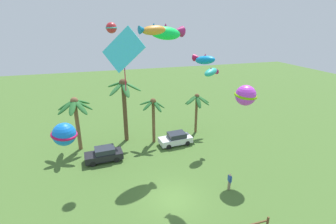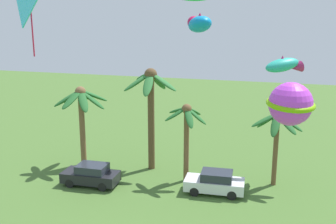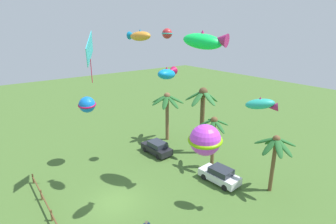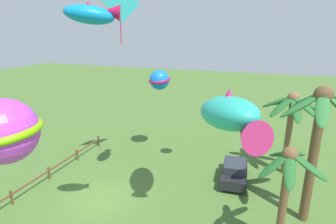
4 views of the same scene
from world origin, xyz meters
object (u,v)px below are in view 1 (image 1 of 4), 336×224
at_px(palm_tree_0, 153,110).
at_px(kite_fish_5, 211,72).
at_px(parked_car_1, 176,139).
at_px(kite_fish_6, 204,59).
at_px(kite_diamond_7, 124,51).
at_px(palm_tree_2, 124,96).
at_px(kite_fish_2, 168,33).
at_px(parked_car_0, 104,154).
at_px(palm_tree_1, 197,102).
at_px(spectator_0, 229,181).
at_px(kite_ball_3, 64,134).
at_px(kite_ball_1, 111,28).
at_px(palm_tree_3, 76,110).
at_px(kite_ball_4, 246,95).
at_px(kite_fish_0, 152,30).

relative_size(palm_tree_0, kite_fish_5, 2.30).
bearing_deg(parked_car_1, palm_tree_0, 148.73).
height_order(parked_car_1, kite_fish_6, kite_fish_6).
relative_size(kite_fish_6, kite_diamond_7, 0.56).
xyz_separation_m(palm_tree_2, kite_fish_2, (4.12, -4.21, 7.21)).
bearing_deg(kite_fish_2, kite_fish_5, 7.82).
height_order(palm_tree_2, parked_car_0, palm_tree_2).
height_order(palm_tree_1, parked_car_1, palm_tree_1).
relative_size(spectator_0, kite_fish_6, 0.69).
bearing_deg(kite_fish_2, kite_ball_3, -144.92).
height_order(palm_tree_0, kite_fish_2, kite_fish_2).
xyz_separation_m(kite_ball_1, kite_fish_6, (6.89, -5.22, -2.41)).
height_order(palm_tree_1, kite_fish_2, kite_fish_2).
relative_size(palm_tree_0, kite_fish_2, 1.36).
bearing_deg(palm_tree_3, kite_diamond_7, -68.82).
height_order(palm_tree_3, kite_ball_4, kite_ball_4).
relative_size(kite_ball_4, kite_fish_5, 1.17).
bearing_deg(kite_ball_3, spectator_0, -5.96).
xyz_separation_m(palm_tree_0, kite_ball_3, (-8.67, -9.48, 2.38)).
bearing_deg(kite_fish_6, palm_tree_0, 108.23).
bearing_deg(parked_car_0, palm_tree_0, 24.21).
bearing_deg(kite_fish_0, palm_tree_1, 47.87).
distance_m(spectator_0, kite_ball_3, 14.13).
height_order(palm_tree_2, kite_ball_4, kite_ball_4).
xyz_separation_m(palm_tree_2, kite_fish_5, (9.43, -3.48, 2.95)).
distance_m(parked_car_1, kite_ball_1, 14.38).
bearing_deg(kite_ball_3, kite_fish_5, 26.63).
distance_m(parked_car_0, spectator_0, 13.07).
height_order(palm_tree_2, palm_tree_3, palm_tree_2).
bearing_deg(palm_tree_0, kite_ball_1, -149.31).
relative_size(palm_tree_2, spectator_0, 4.91).
height_order(kite_fish_0, kite_ball_1, kite_ball_1).
bearing_deg(palm_tree_3, palm_tree_2, 8.45).
relative_size(palm_tree_2, kite_ball_3, 3.19).
relative_size(palm_tree_0, spectator_0, 3.53).
distance_m(palm_tree_3, kite_fish_5, 15.56).
bearing_deg(kite_ball_4, kite_fish_0, 174.50).
xyz_separation_m(kite_ball_3, kite_ball_4, (15.37, 1.33, 1.16)).
bearing_deg(parked_car_1, palm_tree_3, 169.07).
bearing_deg(spectator_0, palm_tree_3, 138.00).
height_order(kite_fish_0, kite_fish_6, kite_fish_0).
height_order(palm_tree_2, spectator_0, palm_tree_2).
xyz_separation_m(parked_car_1, kite_ball_1, (-6.69, -1.13, 12.68)).
height_order(palm_tree_0, kite_ball_1, kite_ball_1).
height_order(palm_tree_3, kite_fish_6, kite_fish_6).
bearing_deg(kite_ball_1, spectator_0, -44.14).
relative_size(kite_fish_0, kite_ball_1, 1.64).
bearing_deg(kite_ball_3, kite_fish_2, 35.08).
relative_size(kite_ball_1, kite_diamond_7, 0.35).
xyz_separation_m(parked_car_1, kite_fish_2, (-1.42, -1.29, 12.20)).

